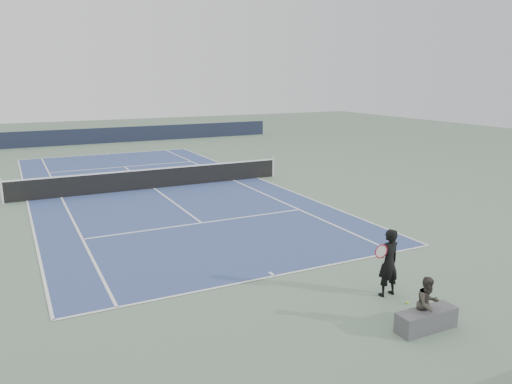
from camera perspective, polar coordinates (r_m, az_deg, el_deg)
name	(u,v)px	position (r m, az deg, el deg)	size (l,w,h in m)	color
ground	(154,188)	(24.04, -11.58, 0.40)	(80.00, 80.00, 0.00)	slate
court_surface	(154,188)	(24.04, -11.59, 0.41)	(10.97, 23.77, 0.01)	#34477C
tennis_net	(153,178)	(23.94, -11.64, 1.58)	(12.90, 0.10, 1.07)	silver
windscreen_far	(92,136)	(41.28, -18.23, 6.08)	(30.00, 0.25, 1.20)	black
tennis_player	(388,262)	(12.42, 14.86, -7.79)	(0.78, 0.49, 1.67)	black
tennis_ball	(407,302)	(12.41, 16.90, -11.98)	(0.07, 0.07, 0.07)	#C2E72F
spectator_bench	(427,311)	(11.22, 18.95, -12.79)	(1.39, 0.49, 1.17)	#4D4D51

